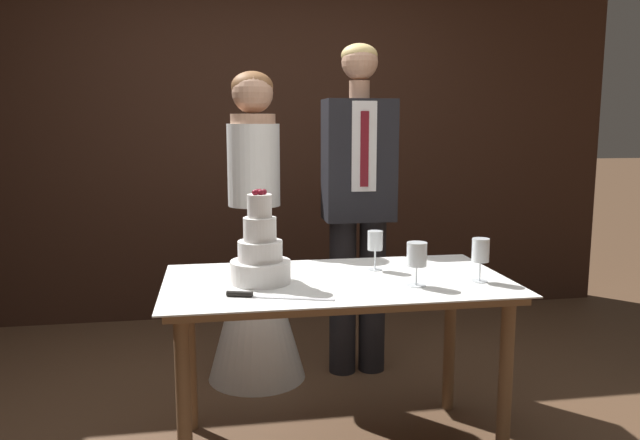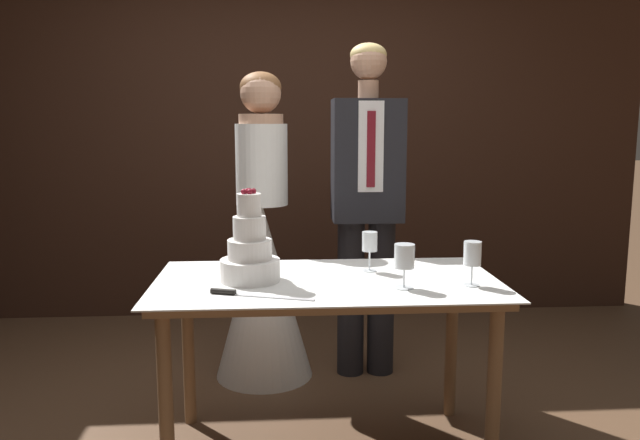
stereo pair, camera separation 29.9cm
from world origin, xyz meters
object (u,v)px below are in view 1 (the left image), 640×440
wine_glass_middle (417,257)px  bride (255,269)px  groom (358,197)px  cake_knife (259,296)px  wine_glass_near (481,251)px  tiered_cake (260,254)px  wine_glass_far (375,243)px  cake_table (337,300)px

wine_glass_middle → bride: 1.19m
wine_glass_middle → groom: bearing=90.4°
cake_knife → bride: (0.05, 1.07, -0.15)m
wine_glass_near → wine_glass_middle: (-0.28, -0.02, -0.01)m
cake_knife → wine_glass_middle: size_ratio=2.23×
wine_glass_middle → tiered_cake: bearing=165.4°
tiered_cake → cake_knife: (-0.02, -0.22, -0.11)m
wine_glass_near → bride: (-0.86, 0.98, -0.27)m
wine_glass_near → wine_glass_far: 0.46m
cake_table → groom: 0.95m
groom → wine_glass_far: bearing=-97.0°
cake_table → groom: groom is taller
cake_table → wine_glass_near: wine_glass_near is taller
wine_glass_middle → groom: (-0.01, 1.00, 0.12)m
cake_table → cake_knife: size_ratio=3.61×
wine_glass_middle → wine_glass_far: (-0.09, 0.30, 0.00)m
tiered_cake → wine_glass_middle: bearing=-14.6°
tiered_cake → cake_knife: size_ratio=0.97×
cake_table → wine_glass_near: size_ratio=7.92×
groom → wine_glass_middle: bearing=-89.6°
tiered_cake → groom: bearing=54.2°
bride → groom: (0.57, -0.00, 0.38)m
cake_table → groom: (0.29, 0.85, 0.33)m
tiered_cake → bride: bearing=87.9°
wine_glass_near → wine_glass_middle: size_ratio=1.02×
cake_table → wine_glass_middle: wine_glass_middle is taller
cake_table → groom: size_ratio=0.78×
tiered_cake → groom: size_ratio=0.21×
cake_table → wine_glass_far: wine_glass_far is taller
cake_table → wine_glass_middle: 0.39m
wine_glass_middle → bride: size_ratio=0.11×
tiered_cake → wine_glass_near: bearing=-8.8°
bride → wine_glass_middle: bearing=-59.8°
cake_table → tiered_cake: size_ratio=3.72×
cake_knife → groom: groom is taller
tiered_cake → wine_glass_middle: (0.61, -0.16, 0.00)m
wine_glass_near → groom: bearing=106.4°
cake_table → wine_glass_near: 0.63m
wine_glass_middle → groom: 1.01m
wine_glass_near → wine_glass_far: bearing=143.9°
cake_knife → tiered_cake: bearing=101.8°
cake_knife → wine_glass_far: bearing=51.2°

